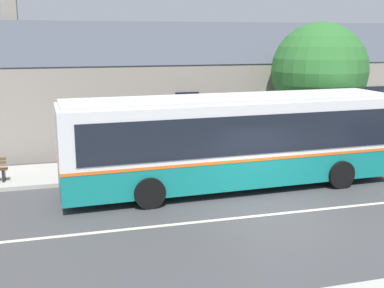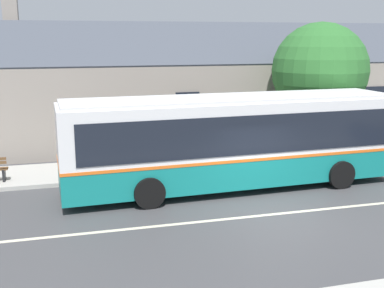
{
  "view_description": "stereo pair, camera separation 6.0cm",
  "coord_description": "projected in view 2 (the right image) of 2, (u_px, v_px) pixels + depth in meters",
  "views": [
    {
      "loc": [
        -6.14,
        -12.64,
        5.26
      ],
      "look_at": [
        -1.77,
        3.29,
        1.58
      ],
      "focal_mm": 45.0,
      "sensor_mm": 36.0,
      "label": 1
    },
    {
      "loc": [
        -6.08,
        -12.66,
        5.26
      ],
      "look_at": [
        -1.77,
        3.29,
        1.58
      ],
      "focal_mm": 45.0,
      "sensor_mm": 36.0,
      "label": 2
    }
  ],
  "objects": [
    {
      "name": "ground_plane",
      "position": [
        276.0,
        214.0,
        14.62
      ],
      "size": [
        300.0,
        300.0,
        0.0
      ],
      "primitive_type": "plane",
      "color": "#424244"
    },
    {
      "name": "street_tree_primary",
      "position": [
        320.0,
        71.0,
        21.33
      ],
      "size": [
        4.25,
        4.25,
        5.93
      ],
      "color": "#4C3828",
      "rests_on": "ground"
    },
    {
      "name": "sidewalk_far",
      "position": [
        216.0,
        163.0,
        20.26
      ],
      "size": [
        60.0,
        3.0,
        0.15
      ],
      "primitive_type": "cube",
      "color": "#ADAAA3",
      "rests_on": "ground"
    },
    {
      "name": "community_building",
      "position": [
        168.0,
        97.0,
        25.63
      ],
      "size": [
        28.54,
        8.14,
        7.08
      ],
      "color": "gray",
      "rests_on": "ground"
    },
    {
      "name": "transit_bus",
      "position": [
        232.0,
        139.0,
        16.88
      ],
      "size": [
        12.02,
        3.07,
        3.26
      ],
      "color": "#147F7A",
      "rests_on": "ground"
    },
    {
      "name": "lane_divider_stripe",
      "position": [
        276.0,
        214.0,
        14.62
      ],
      "size": [
        60.0,
        0.16,
        0.01
      ],
      "primitive_type": "cube",
      "color": "beige",
      "rests_on": "ground"
    }
  ]
}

